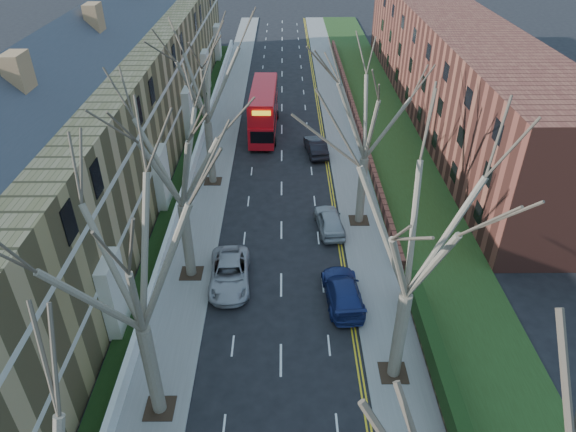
{
  "coord_description": "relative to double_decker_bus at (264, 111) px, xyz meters",
  "views": [
    {
      "loc": [
        0.22,
        -9.39,
        20.95
      ],
      "look_at": [
        0.46,
        18.93,
        2.54
      ],
      "focal_mm": 32.0,
      "sensor_mm": 36.0,
      "label": 1
    }
  ],
  "objects": [
    {
      "name": "front_wall_left",
      "position": [
        -5.89,
        -7.49,
        -1.53
      ],
      "size": [
        0.3,
        78.0,
        1.0
      ],
      "color": "white",
      "rests_on": "ground"
    },
    {
      "name": "pavement_left",
      "position": [
        -4.24,
        0.51,
        -2.09
      ],
      "size": [
        3.0,
        102.0,
        0.12
      ],
      "primitive_type": "cube",
      "color": "slate",
      "rests_on": "ground"
    },
    {
      "name": "flats_right",
      "position": [
        19.22,
        4.51,
        2.84
      ],
      "size": [
        13.97,
        54.0,
        10.0
      ],
      "color": "brown",
      "rests_on": "ground"
    },
    {
      "name": "car_right_far",
      "position": [
        4.9,
        -5.11,
        -1.4
      ],
      "size": [
        2.18,
        4.72,
        1.5
      ],
      "primitive_type": "imported",
      "rotation": [
        0.0,
        0.0,
        3.28
      ],
      "color": "black",
      "rests_on": "ground"
    },
    {
      "name": "double_decker_bus",
      "position": [
        0.0,
        0.0,
        0.0
      ],
      "size": [
        2.85,
        10.46,
        4.37
      ],
      "rotation": [
        0.0,
        0.0,
        3.12
      ],
      "color": "red",
      "rests_on": "ground"
    },
    {
      "name": "terrace_left",
      "position": [
        -11.88,
        -7.49,
        3.39
      ],
      "size": [
        9.7,
        78.0,
        13.6
      ],
      "color": "olive",
      "rests_on": "ground"
    },
    {
      "name": "tree_left_mid",
      "position": [
        -3.94,
        -32.49,
        7.41
      ],
      "size": [
        10.5,
        10.5,
        14.71
      ],
      "color": "brown",
      "rests_on": "ground"
    },
    {
      "name": "tree_right_far",
      "position": [
        7.46,
        -16.49,
        7.1
      ],
      "size": [
        10.15,
        10.15,
        14.22
      ],
      "color": "brown",
      "rests_on": "ground"
    },
    {
      "name": "grass_verge_right",
      "position": [
        12.26,
        0.51,
        -2.0
      ],
      "size": [
        6.0,
        102.0,
        0.06
      ],
      "color": "#213814",
      "rests_on": "ground"
    },
    {
      "name": "tree_left_far",
      "position": [
        -3.94,
        -22.49,
        7.1
      ],
      "size": [
        10.15,
        10.15,
        14.22
      ],
      "color": "brown",
      "rests_on": "ground"
    },
    {
      "name": "tree_right_mid",
      "position": [
        7.46,
        -30.49,
        7.41
      ],
      "size": [
        10.5,
        10.5,
        14.71
      ],
      "color": "brown",
      "rests_on": "ground"
    },
    {
      "name": "pavement_right",
      "position": [
        7.76,
        0.51,
        -2.09
      ],
      "size": [
        3.0,
        102.0,
        0.12
      ],
      "primitive_type": "cube",
      "color": "slate",
      "rests_on": "ground"
    },
    {
      "name": "car_right_mid",
      "position": [
        5.21,
        -17.45,
        -1.4
      ],
      "size": [
        2.24,
        4.55,
        1.49
      ],
      "primitive_type": "imported",
      "rotation": [
        0.0,
        0.0,
        3.25
      ],
      "color": "#9EA2A7",
      "rests_on": "ground"
    },
    {
      "name": "car_left_far",
      "position": [
        -1.41,
        -23.27,
        -1.41
      ],
      "size": [
        2.69,
        5.4,
        1.47
      ],
      "primitive_type": "imported",
      "rotation": [
        0.0,
        0.0,
        0.05
      ],
      "color": "#A0A0A5",
      "rests_on": "ground"
    },
    {
      "name": "car_right_near",
      "position": [
        5.42,
        -24.95,
        -1.41
      ],
      "size": [
        2.45,
        5.23,
        1.48
      ],
      "primitive_type": "imported",
      "rotation": [
        0.0,
        0.0,
        3.22
      ],
      "color": "navy",
      "rests_on": "ground"
    },
    {
      "name": "tree_left_dist",
      "position": [
        -3.94,
        -10.49,
        7.41
      ],
      "size": [
        10.5,
        10.5,
        14.71
      ],
      "color": "brown",
      "rests_on": "ground"
    }
  ]
}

